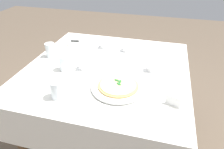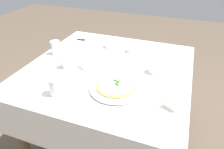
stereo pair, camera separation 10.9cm
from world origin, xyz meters
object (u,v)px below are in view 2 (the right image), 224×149
Objects in this scene: water_glass_near_left at (56,48)px; coffee_cup_right_edge at (132,49)px; pizza_plate at (116,87)px; pizza at (116,85)px; water_glass_far_right at (55,87)px; menu_card at (169,105)px; coffee_cup_far_left at (154,69)px; napkin_folded at (86,42)px; dinner_knife at (87,40)px; coffee_cup_left_edge at (86,64)px; water_glass_center_back at (67,62)px; coffee_cup_near_right at (110,45)px.

coffee_cup_right_edge is at bearing 23.15° from water_glass_near_left.
pizza_plate is 1.34× the size of pizza.
water_glass_far_right reaches higher than pizza_plate.
pizza_plate is 3.93× the size of menu_card.
water_glass_far_right is at bearing -139.12° from coffee_cup_far_left.
water_glass_near_left is 0.48× the size of napkin_folded.
dinner_knife is (-0.49, 0.58, -0.00)m from pizza.
pizza is 2.33× the size of water_glass_far_right.
water_glass_far_right is at bearing -95.97° from coffee_cup_left_edge.
napkin_folded is (0.13, 0.29, -0.04)m from water_glass_near_left.
coffee_cup_left_edge reaches higher than coffee_cup_far_left.
pizza is at bearing 7.43° from menu_card.
water_glass_center_back reaches higher than pizza.
coffee_cup_near_right is at bearing 174.69° from coffee_cup_right_edge.
coffee_cup_left_edge is at bearing 84.03° from water_glass_far_right.
napkin_folded is (-0.44, 0.05, -0.02)m from coffee_cup_right_edge.
water_glass_center_back is 1.26× the size of menu_card.
coffee_cup_far_left reaches higher than coffee_cup_near_right.
menu_card is at bearing -21.52° from coffee_cup_left_edge.
coffee_cup_far_left is (0.19, 0.27, 0.02)m from pizza_plate.
water_glass_center_back reaches higher than pizza_plate.
water_glass_far_right reaches higher than coffee_cup_far_left.
water_glass_far_right is 1.26× the size of menu_card.
coffee_cup_near_right reaches higher than napkin_folded.
coffee_cup_right_edge reaches higher than pizza_plate.
napkin_folded is (-0.17, 0.75, -0.04)m from water_glass_far_right.
coffee_cup_far_left is at bearing -31.94° from napkin_folded.
coffee_cup_left_edge is 1.22× the size of water_glass_far_right.
coffee_cup_right_edge is at bearing 47.48° from water_glass_center_back.
water_glass_center_back reaches higher than dinner_knife.
coffee_cup_near_right is 0.24m from dinner_knife.
coffee_cup_far_left is at bearing -33.09° from coffee_cup_near_right.
menu_card is at bearing -13.66° from pizza_plate.
pizza is 0.37m from water_glass_far_right.
pizza_plate is 2.55× the size of coffee_cup_left_edge.
coffee_cup_left_edge is at bearing -95.32° from coffee_cup_near_right.
water_glass_center_back is at bearing -164.59° from coffee_cup_left_edge.
dinner_knife is (-0.20, 0.42, -0.01)m from coffee_cup_left_edge.
pizza is 1.91× the size of coffee_cup_left_edge.
coffee_cup_left_edge is 0.36m from water_glass_near_left.
coffee_cup_left_edge is at bearing -20.30° from water_glass_near_left.
napkin_folded is (-0.68, 0.31, -0.02)m from coffee_cup_far_left.
coffee_cup_far_left is (0.19, 0.27, 0.01)m from pizza.
menu_card reaches higher than dinner_knife.
coffee_cup_near_right reaches higher than pizza.
water_glass_far_right is at bearing -151.63° from pizza.
water_glass_near_left is at bearing 178.49° from coffee_cup_far_left.
coffee_cup_far_left is 0.81m from water_glass_near_left.
coffee_cup_near_right is at bearing 114.54° from pizza_plate.
water_glass_near_left is (-0.57, -0.24, 0.02)m from coffee_cup_right_edge.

